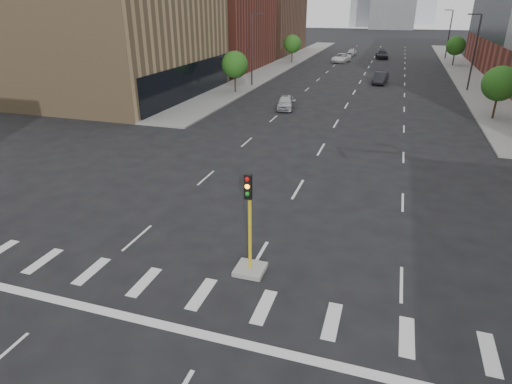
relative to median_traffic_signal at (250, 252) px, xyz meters
The scene contains 18 objects.
sidewalk_left_far 66.75m from the median_traffic_signal, 102.99° to the left, with size 5.00×92.00×0.15m, color gray.
sidewalk_right_far 66.75m from the median_traffic_signal, 77.01° to the left, with size 5.00×92.00×0.15m, color gray.
building_left_mid 41.90m from the median_traffic_signal, 131.55° to the left, with size 20.00×24.00×14.00m, color #997C56.
building_left_far_a 63.52m from the median_traffic_signal, 115.74° to the left, with size 20.00×22.00×12.00m, color brown.
building_left_far_b 87.64m from the median_traffic_signal, 108.32° to the left, with size 20.00×24.00×13.00m, color brown.
median_traffic_signal is the anchor object (origin of this frame).
streetlight_right_a 48.12m from the median_traffic_signal, 73.76° to the left, with size 1.60×0.22×9.07m.
streetlight_right_b 82.23m from the median_traffic_signal, 80.60° to the left, with size 1.60×0.22×9.07m.
streetlight_left 43.36m from the median_traffic_signal, 108.10° to the left, with size 1.60×0.22×9.07m.
tree_left_near 38.73m from the median_traffic_signal, 111.23° to the left, with size 3.20×3.20×4.85m.
tree_left_far 67.54m from the median_traffic_signal, 101.97° to the left, with size 3.20×3.20×4.85m.
tree_right_near 34.13m from the median_traffic_signal, 65.72° to the left, with size 3.20×3.20×4.85m.
tree_right_far 72.44m from the median_traffic_signal, 78.85° to the left, with size 3.20×3.20×4.85m.
car_near_left 29.96m from the median_traffic_signal, 101.45° to the left, with size 1.66×4.13×1.41m, color #B6B6BB.
car_mid_right 48.33m from the median_traffic_signal, 86.76° to the left, with size 1.63×4.67×1.54m, color black.
car_far_left 70.50m from the median_traffic_signal, 94.46° to the left, with size 2.60×5.64×1.57m, color silver.
car_deep_right 78.34m from the median_traffic_signal, 88.90° to the left, with size 2.22×5.46×1.58m, color black.
car_distant 82.63m from the median_traffic_signal, 93.41° to the left, with size 1.60×3.98×1.36m, color #B3B5B8.
Camera 1 is at (4.79, -5.11, 10.21)m, focal length 30.00 mm.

